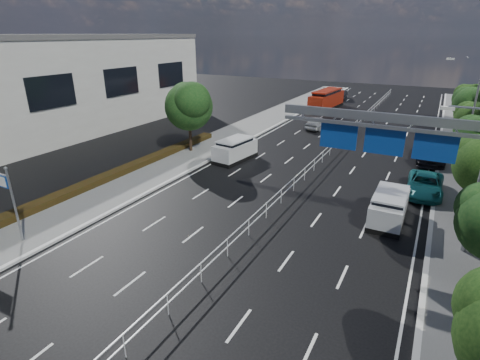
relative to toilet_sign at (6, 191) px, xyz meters
The scene contains 21 objects.
ground 11.34m from the toilet_sign, ahead, with size 160.00×160.00×0.00m, color black.
sidewalk_near 2.93m from the toilet_sign, behind, with size 5.00×140.00×0.14m, color slate.
kerb_near 3.48m from the toilet_sign, ahead, with size 0.25×140.00×0.15m, color silver.
median_fence 25.14m from the toilet_sign, 64.04° to the left, with size 0.05×85.00×1.02m.
hedge_near 6.10m from the toilet_sign, 115.13° to the left, with size 1.00×36.00×0.44m, color black.
toilet_sign is the anchor object (origin of this frame).
overhead_gantry 20.52m from the toilet_sign, 29.60° to the left, with size 10.24×0.38×7.45m.
streetlight_far 33.79m from the toilet_sign, 50.47° to the left, with size 2.78×2.40×9.00m.
near_building 26.29m from the toilet_sign, 136.62° to the left, with size 12.00×38.00×10.00m, color beige.
near_tree_back 18.07m from the toilet_sign, 93.14° to the left, with size 4.84×4.51×6.69m.
far_tree_e 31.24m from the toilet_sign, 44.71° to the left, with size 3.63×3.38×5.13m.
far_tree_f 36.91m from the toilet_sign, 53.02° to the left, with size 3.52×3.28×5.02m.
far_tree_g 43.14m from the toilet_sign, 59.02° to the left, with size 3.96×3.69×5.45m.
far_tree_h 49.71m from the toilet_sign, 63.48° to the left, with size 3.41×3.18×4.91m.
white_minivan 18.36m from the toilet_sign, 77.84° to the left, with size 2.50×4.71×1.95m.
red_bus 45.72m from the toilet_sign, 84.65° to the left, with size 3.00×9.59×2.82m.
near_car_silver 33.48m from the toilet_sign, 78.29° to the left, with size 1.73×4.31×1.47m, color #999B9F.
near_car_dark 55.71m from the toilet_sign, 85.80° to the left, with size 1.61×4.61×1.52m, color black.
silver_minivan 21.36m from the toilet_sign, 34.25° to the left, with size 1.88×4.41×1.83m.
parked_car_teal 26.05m from the toilet_sign, 42.10° to the left, with size 2.33×5.05×1.40m, color #18686C.
parked_car_dark 32.02m from the toilet_sign, 52.94° to the left, with size 2.26×5.56×1.61m, color black.
Camera 1 is at (8.19, -10.11, 10.58)m, focal length 28.00 mm.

